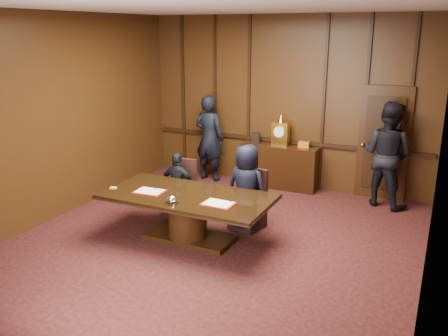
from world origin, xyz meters
name	(u,v)px	position (x,y,z in m)	size (l,w,h in m)	color
room	(215,136)	(0.07, 0.14, 1.72)	(7.00, 7.04, 3.50)	black
sideboard	(279,165)	(0.00, 3.26, 0.49)	(1.60, 0.45, 1.54)	black
conference_table	(188,210)	(-0.42, 0.14, 0.51)	(2.62, 1.32, 0.76)	black
folder_left	(150,191)	(-1.01, -0.01, 0.77)	(0.48, 0.36, 0.02)	#A10F0E
folder_right	(218,204)	(0.20, -0.04, 0.77)	(0.47, 0.34, 0.02)	#A10F0E
inkstand	(172,200)	(-0.42, -0.31, 0.81)	(0.20, 0.14, 0.12)	white
notepad	(113,188)	(-1.63, -0.11, 0.77)	(0.10, 0.07, 0.01)	#D3C167
chair_left	(181,199)	(-1.07, 1.01, 0.29)	(0.51, 0.51, 0.99)	black
chair_right	(248,211)	(0.24, 1.01, 0.29)	(0.58, 0.58, 0.99)	black
signatory_left	(178,185)	(-1.07, 0.94, 0.58)	(0.68, 0.28, 1.15)	black
signatory_right	(247,188)	(0.23, 0.94, 0.72)	(0.70, 0.46, 1.44)	black
witness_left	(209,138)	(-1.56, 3.10, 0.93)	(0.68, 0.45, 1.87)	black
witness_right	(387,154)	(2.13, 3.10, 0.98)	(0.95, 0.74, 1.96)	black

